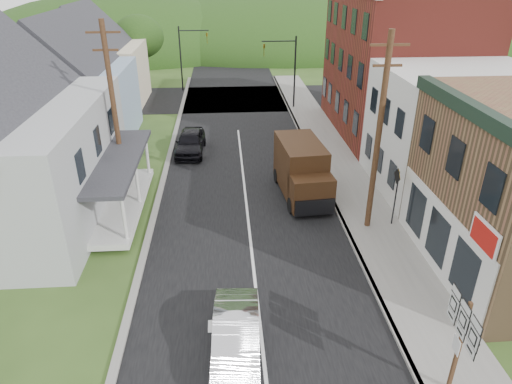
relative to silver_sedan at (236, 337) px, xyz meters
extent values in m
plane|color=#2D4719|center=(0.85, 3.86, -0.69)|extent=(120.00, 120.00, 0.00)
cube|color=black|center=(0.85, 13.86, -0.69)|extent=(9.00, 90.00, 0.02)
cube|color=black|center=(0.85, 30.86, -0.69)|extent=(60.00, 9.00, 0.02)
cube|color=slate|center=(6.75, 11.86, -0.61)|extent=(2.80, 55.00, 0.15)
cube|color=slate|center=(5.40, 11.86, -0.61)|extent=(0.20, 55.00, 0.15)
cube|color=slate|center=(-3.80, 11.86, -0.63)|extent=(0.30, 55.00, 0.12)
cube|color=silver|center=(12.15, 11.36, 2.56)|extent=(8.00, 7.00, 6.50)
cube|color=maroon|center=(12.15, 20.86, 4.31)|extent=(8.00, 12.00, 10.00)
cube|color=#8AA0BD|center=(-10.15, 20.86, 1.81)|extent=(7.00, 8.00, 5.00)
cube|color=beige|center=(-10.65, 29.86, 1.81)|extent=(7.00, 8.00, 5.00)
cylinder|color=#472D19|center=(6.45, 7.36, 3.81)|extent=(0.26, 0.26, 9.00)
cube|color=#472D19|center=(6.45, 7.36, 7.71)|extent=(1.60, 0.10, 0.10)
cube|color=#472D19|center=(6.45, 7.36, 6.91)|extent=(1.20, 0.10, 0.10)
cylinder|color=#472D19|center=(-5.65, 11.86, 3.81)|extent=(0.26, 0.26, 9.00)
cube|color=#472D19|center=(-5.65, 11.86, 7.71)|extent=(1.60, 0.10, 0.10)
cube|color=#472D19|center=(-5.65, 11.86, 6.91)|extent=(1.20, 0.10, 0.10)
cylinder|color=black|center=(5.85, 27.36, 2.31)|extent=(0.14, 0.14, 6.00)
cylinder|color=black|center=(4.45, 27.36, 4.91)|extent=(2.80, 0.10, 0.10)
imported|color=olive|center=(3.25, 27.36, 4.21)|extent=(0.16, 0.20, 1.00)
cylinder|color=black|center=(-4.15, 34.36, 2.31)|extent=(0.14, 0.14, 6.00)
cylinder|color=black|center=(-2.75, 34.36, 4.91)|extent=(2.80, 0.10, 0.10)
imported|color=olive|center=(-1.55, 34.36, 4.21)|extent=(0.16, 0.20, 1.00)
cylinder|color=#382616|center=(-8.15, 35.86, 1.27)|extent=(0.36, 0.36, 3.92)
ellipsoid|color=#1B3810|center=(-8.15, 35.86, 4.21)|extent=(4.80, 4.80, 4.08)
ellipsoid|color=#1B3810|center=(0.85, 58.86, -0.69)|extent=(90.00, 30.00, 16.00)
imported|color=silver|center=(0.00, 0.00, 0.00)|extent=(1.65, 4.24, 1.38)
imported|color=black|center=(-2.43, 17.59, 0.06)|extent=(2.01, 4.51, 1.51)
cube|color=black|center=(3.82, 11.41, 0.90)|extent=(2.42, 4.15, 2.63)
cube|color=black|center=(4.02, 9.07, 0.44)|extent=(2.20, 1.63, 1.72)
cube|color=black|center=(4.01, 9.25, 1.17)|extent=(1.99, 1.25, 0.05)
cube|color=black|center=(4.09, 8.30, -0.01)|extent=(2.00, 0.31, 0.82)
cylinder|color=black|center=(3.07, 9.07, -0.28)|extent=(0.32, 0.83, 0.82)
cylinder|color=black|center=(4.96, 9.24, -0.28)|extent=(0.32, 0.83, 0.82)
cylinder|color=black|center=(2.75, 12.68, -0.28)|extent=(0.32, 0.83, 0.82)
cylinder|color=black|center=(4.64, 12.85, -0.28)|extent=(0.32, 0.83, 0.82)
cube|color=#472D19|center=(6.15, -1.91, 1.05)|extent=(0.11, 0.11, 3.19)
cube|color=black|center=(6.09, -1.90, 2.06)|extent=(0.16, 1.82, 0.07)
cube|color=silver|center=(6.01, -2.54, 2.47)|extent=(0.05, 0.50, 0.20)
cube|color=silver|center=(6.01, -2.54, 2.06)|extent=(0.06, 0.55, 0.50)
cube|color=silver|center=(6.01, -2.54, 1.65)|extent=(0.05, 0.50, 0.25)
cube|color=silver|center=(6.06, -1.90, 2.47)|extent=(0.05, 0.50, 0.20)
cube|color=silver|center=(6.06, -1.90, 2.06)|extent=(0.06, 0.55, 0.50)
cube|color=silver|center=(6.06, -1.90, 1.65)|extent=(0.05, 0.50, 0.25)
cube|color=silver|center=(6.10, -1.27, 2.47)|extent=(0.05, 0.50, 0.20)
cube|color=silver|center=(6.10, -1.27, 2.06)|extent=(0.06, 0.55, 0.50)
cube|color=silver|center=(6.10, -1.27, 1.65)|extent=(0.05, 0.50, 0.25)
cube|color=silver|center=(6.06, -1.90, 1.15)|extent=(0.05, 0.41, 0.50)
cylinder|color=black|center=(7.65, 7.41, 0.82)|extent=(0.07, 0.07, 2.72)
cube|color=black|center=(7.58, 7.41, 1.96)|extent=(0.02, 0.80, 0.80)
cube|color=#D7A30B|center=(7.60, 7.41, 1.96)|extent=(0.03, 0.72, 0.72)
camera|label=1|loc=(-0.15, -10.83, 10.61)|focal=32.00mm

